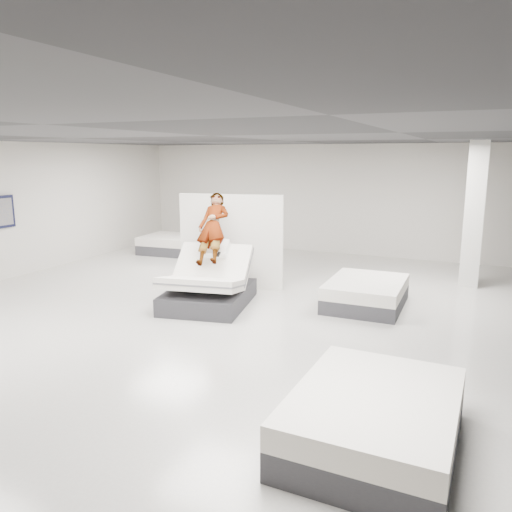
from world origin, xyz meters
name	(u,v)px	position (x,y,z in m)	size (l,w,h in m)	color
room	(213,232)	(0.00, 0.00, 1.60)	(14.00, 14.04, 3.20)	beige
hero_bed	(209,287)	(-0.58, 0.79, 0.38)	(1.83, 2.20, 1.23)	#323236
person	(213,241)	(-0.64, 1.11, 1.23)	(0.60, 0.39, 1.65)	slate
remote	(218,254)	(-0.36, 0.81, 1.04)	(0.05, 0.14, 0.03)	black
divider_panel	(231,242)	(-0.78, 2.17, 1.03)	(2.27, 0.10, 2.06)	white
flat_bed_right_far	(366,293)	(2.23, 2.03, 0.25)	(1.41, 1.87, 0.51)	#323236
flat_bed_right_near	(374,420)	(3.33, -2.71, 0.29)	(1.60, 2.11, 0.57)	#323236
flat_bed_left_far	(176,244)	(-4.11, 5.00, 0.26)	(2.01, 1.58, 0.52)	#323236
column	(474,215)	(4.00, 4.50, 1.60)	(0.40, 0.40, 3.20)	silver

